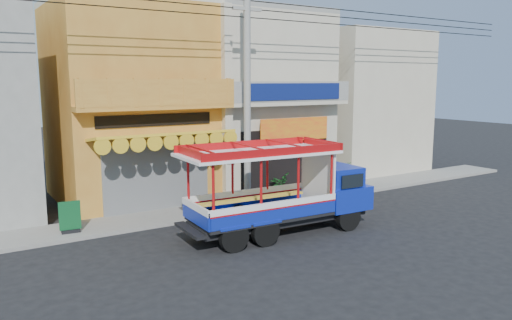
{
  "coord_description": "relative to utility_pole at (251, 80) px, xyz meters",
  "views": [
    {
      "loc": [
        -10.78,
        -12.8,
        5.04
      ],
      "look_at": [
        -1.12,
        2.5,
        2.12
      ],
      "focal_mm": 35.0,
      "sensor_mm": 36.0,
      "label": 1
    }
  ],
  "objects": [
    {
      "name": "ground",
      "position": [
        0.85,
        -3.3,
        -5.03
      ],
      "size": [
        90.0,
        90.0,
        0.0
      ],
      "primitive_type": "plane",
      "color": "black",
      "rests_on": "ground"
    },
    {
      "name": "sidewalk",
      "position": [
        0.85,
        0.7,
        -4.97
      ],
      "size": [
        30.0,
        2.0,
        0.12
      ],
      "primitive_type": "cube",
      "color": "slate",
      "rests_on": "ground"
    },
    {
      "name": "shophouse_left",
      "position": [
        -3.15,
        4.66,
        -0.92
      ],
      "size": [
        6.0,
        7.5,
        8.24
      ],
      "color": "#B67328",
      "rests_on": "ground"
    },
    {
      "name": "shophouse_right",
      "position": [
        2.85,
        4.66,
        -0.93
      ],
      "size": [
        6.0,
        6.75,
        8.24
      ],
      "color": "#BBB099",
      "rests_on": "ground"
    },
    {
      "name": "party_pilaster",
      "position": [
        -0.15,
        1.55,
        -1.03
      ],
      "size": [
        0.35,
        0.3,
        8.0
      ],
      "primitive_type": "cube",
      "color": "#BBB099",
      "rests_on": "ground"
    },
    {
      "name": "filler_building_right",
      "position": [
        9.85,
        4.7,
        -1.23
      ],
      "size": [
        6.0,
        6.0,
        7.6
      ],
      "primitive_type": "cube",
      "color": "#BBB099",
      "rests_on": "ground"
    },
    {
      "name": "utility_pole",
      "position": [
        0.0,
        0.0,
        0.0
      ],
      "size": [
        28.0,
        0.26,
        9.0
      ],
      "color": "gray",
      "rests_on": "ground"
    },
    {
      "name": "songthaew_truck",
      "position": [
        -0.28,
        -3.05,
        -3.57
      ],
      "size": [
        6.59,
        2.44,
        3.03
      ],
      "color": "black",
      "rests_on": "ground"
    },
    {
      "name": "green_sign",
      "position": [
        -6.67,
        0.39,
        -4.48
      ],
      "size": [
        0.68,
        0.36,
        1.04
      ],
      "color": "black",
      "rests_on": "sidewalk"
    },
    {
      "name": "potted_plant_a",
      "position": [
        2.24,
        1.25,
        -4.44
      ],
      "size": [
        1.11,
        1.09,
        0.94
      ],
      "primitive_type": "imported",
      "rotation": [
        0.0,
        0.0,
        0.65
      ],
      "color": "#1A5D20",
      "rests_on": "sidewalk"
    },
    {
      "name": "potted_plant_b",
      "position": [
        5.24,
        0.4,
        -4.35
      ],
      "size": [
        0.78,
        0.79,
        1.12
      ],
      "primitive_type": "imported",
      "rotation": [
        0.0,
        0.0,
        2.25
      ],
      "color": "#1A5D20",
      "rests_on": "sidewalk"
    },
    {
      "name": "potted_plant_c",
      "position": [
        6.03,
        1.2,
        -4.36
      ],
      "size": [
        0.86,
        0.86,
        1.1
      ],
      "primitive_type": "imported",
      "rotation": [
        0.0,
        0.0,
        4.1
      ],
      "color": "#1A5D20",
      "rests_on": "sidewalk"
    }
  ]
}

